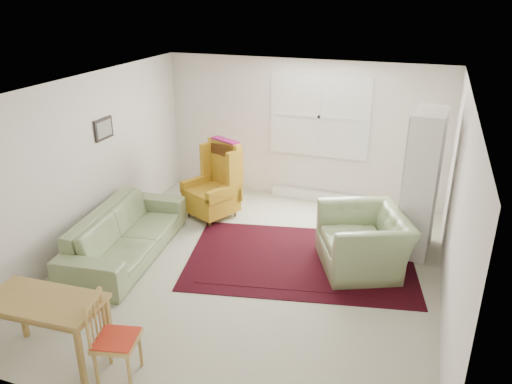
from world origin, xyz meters
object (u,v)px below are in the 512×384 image
(desk, at_px, (49,331))
(desk_chair, at_px, (116,338))
(armchair, at_px, (364,235))
(cabinet, at_px, (422,184))
(coffee_table, at_px, (353,256))
(stool, at_px, (227,202))
(wingback_chair, at_px, (211,181))
(sofa, at_px, (125,225))

(desk, xyz_separation_m, desk_chair, (0.79, 0.04, 0.08))
(armchair, relative_size, cabinet, 0.59)
(armchair, xyz_separation_m, cabinet, (0.66, 0.76, 0.56))
(coffee_table, bearing_deg, cabinet, 50.48)
(coffee_table, bearing_deg, stool, 154.50)
(wingback_chair, xyz_separation_m, stool, (0.23, 0.13, -0.41))
(desk_chair, bearing_deg, wingback_chair, -2.57)
(wingback_chair, bearing_deg, armchair, 8.35)
(coffee_table, xyz_separation_m, stool, (-2.31, 1.10, 0.01))
(coffee_table, bearing_deg, armchair, 58.98)
(stool, bearing_deg, desk_chair, -83.44)
(sofa, bearing_deg, desk, -173.97)
(sofa, bearing_deg, stool, -32.28)
(armchair, relative_size, desk, 1.04)
(wingback_chair, height_order, cabinet, cabinet)
(sofa, distance_m, stool, 1.95)
(sofa, height_order, coffee_table, sofa)
(armchair, height_order, coffee_table, armchair)
(cabinet, height_order, desk_chair, cabinet)
(stool, bearing_deg, cabinet, -3.41)
(armchair, height_order, desk_chair, armchair)
(coffee_table, relative_size, cabinet, 0.27)
(wingback_chair, distance_m, desk, 3.79)
(wingback_chair, relative_size, coffee_table, 2.31)
(sofa, bearing_deg, cabinet, -74.93)
(wingback_chair, xyz_separation_m, cabinet, (3.29, -0.05, 0.40))
(cabinet, distance_m, desk_chair, 4.56)
(cabinet, xyz_separation_m, desk, (-3.41, -3.73, -0.67))
(desk, bearing_deg, desk_chair, 2.77)
(sofa, distance_m, desk_chair, 2.48)
(stool, height_order, desk, desk)
(armchair, relative_size, stool, 2.58)
(coffee_table, height_order, desk_chair, desk_chair)
(coffee_table, relative_size, desk_chair, 0.60)
(wingback_chair, distance_m, stool, 0.48)
(sofa, bearing_deg, desk_chair, -155.80)
(armchair, distance_m, desk_chair, 3.53)
(coffee_table, relative_size, stool, 1.16)
(armchair, xyz_separation_m, desk, (-2.75, -2.97, -0.10))
(coffee_table, distance_m, cabinet, 1.44)
(sofa, distance_m, cabinet, 4.24)
(armchair, xyz_separation_m, stool, (-2.41, 0.94, -0.24))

